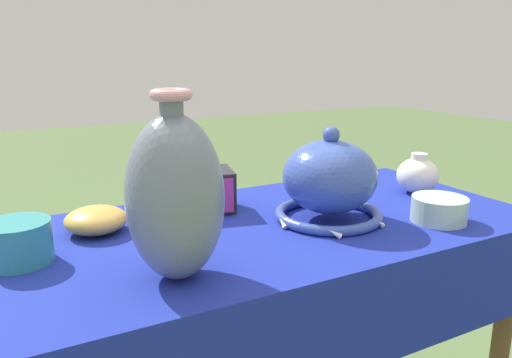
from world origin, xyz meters
TOP-DOWN VIEW (x-y plane):
  - display_table at (0.00, -0.01)m, footprint 1.34×0.57m
  - vase_tall_bulbous at (-0.18, -0.16)m, footprint 0.16×0.16m
  - vase_dome_bell at (0.21, -0.04)m, footprint 0.25×0.24m
  - mosaic_tile_box at (-0.01, 0.15)m, footprint 0.16×0.14m
  - pot_squat_teal at (-0.41, 0.03)m, footprint 0.12×0.12m
  - bowl_shallow_ochre at (-0.26, 0.12)m, footprint 0.13×0.13m
  - jar_round_ivory at (0.54, 0.02)m, footprint 0.11×0.11m
  - pot_squat_celadon at (0.41, -0.16)m, footprint 0.12×0.12m

SIDE VIEW (x-z plane):
  - display_table at x=0.00m, z-range 0.29..1.04m
  - bowl_shallow_ochre at x=-0.26m, z-range 0.75..0.80m
  - pot_squat_celadon at x=0.41m, z-range 0.75..0.80m
  - pot_squat_teal at x=-0.41m, z-range 0.75..0.82m
  - mosaic_tile_box at x=-0.01m, z-range 0.75..0.84m
  - jar_round_ivory at x=0.54m, z-range 0.74..0.85m
  - vase_dome_bell at x=0.21m, z-range 0.73..0.94m
  - vase_tall_bulbous at x=-0.18m, z-range 0.73..1.04m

